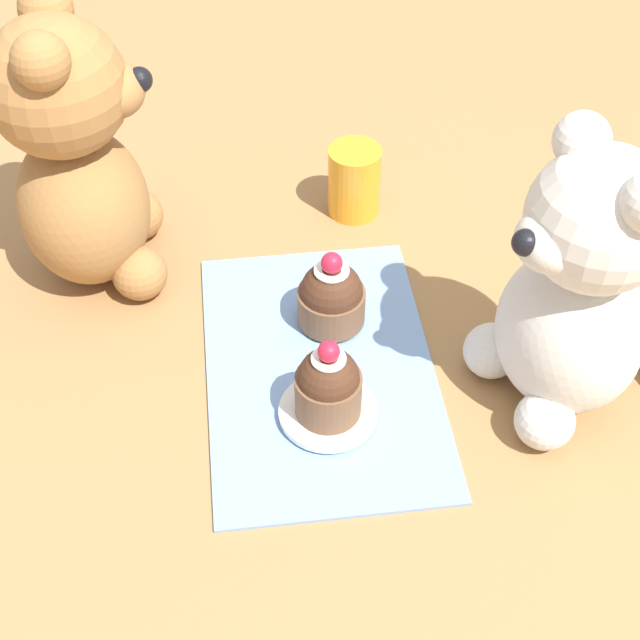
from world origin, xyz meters
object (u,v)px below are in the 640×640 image
cupcake_near_tan_bear (326,385)px  juice_glass (354,181)px  teddy_bear_cream (576,291)px  cupcake_near_cream_bear (331,297)px  saucer_plate (326,412)px  teddy_bear_tan (78,159)px

cupcake_near_tan_bear → juice_glass: (-0.24, 0.06, -0.01)m
teddy_bear_cream → juice_glass: (-0.24, -0.12, -0.07)m
cupcake_near_cream_bear → cupcake_near_tan_bear: cupcake_near_tan_bear is taller
saucer_plate → juice_glass: (-0.24, 0.06, 0.02)m
cupcake_near_cream_bear → saucer_plate: cupcake_near_cream_bear is taller
teddy_bear_tan → cupcake_near_cream_bear: (0.09, 0.19, -0.08)m
cupcake_near_cream_bear → juice_glass: cupcake_near_cream_bear is taller
cupcake_near_tan_bear → cupcake_near_cream_bear: bearing=170.2°
cupcake_near_tan_bear → juice_glass: cupcake_near_tan_bear is taller
juice_glass → teddy_bear_cream: bearing=26.0°
teddy_bear_cream → cupcake_near_tan_bear: (0.01, -0.17, -0.07)m
juice_glass → cupcake_near_tan_bear: bearing=-13.3°
teddy_bear_cream → saucer_plate: teddy_bear_cream is taller
cupcake_near_tan_bear → teddy_bear_cream: bearing=92.1°
teddy_bear_cream → saucer_plate: size_ratio=3.05×
saucer_plate → juice_glass: juice_glass is taller
teddy_bear_tan → saucer_plate: (0.19, 0.17, -0.11)m
saucer_plate → cupcake_near_tan_bear: (0.00, -0.00, 0.03)m
juice_glass → cupcake_near_cream_bear: bearing=-15.5°
cupcake_near_cream_bear → juice_glass: bearing=164.5°
saucer_plate → cupcake_near_tan_bear: bearing=-90.0°
teddy_bear_cream → cupcake_near_cream_bear: (-0.09, -0.16, -0.07)m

